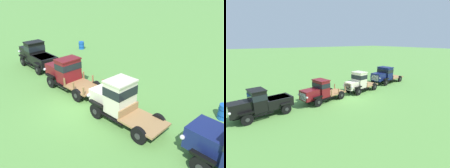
% 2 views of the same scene
% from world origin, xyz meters
% --- Properties ---
extents(ground_plane, '(240.00, 240.00, 0.00)m').
position_xyz_m(ground_plane, '(0.00, 0.00, 0.00)').
color(ground_plane, '#5B9342').
extents(vintage_truck_foreground_near, '(4.78, 2.32, 2.19)m').
position_xyz_m(vintage_truck_foreground_near, '(-7.86, 0.06, 1.09)').
color(vintage_truck_foreground_near, black).
rests_on(vintage_truck_foreground_near, ground).
extents(vintage_truck_second_in_line, '(4.92, 2.54, 2.14)m').
position_xyz_m(vintage_truck_second_in_line, '(-2.71, 0.52, 1.08)').
color(vintage_truck_second_in_line, black).
rests_on(vintage_truck_second_in_line, ground).
extents(vintage_truck_midrow_center, '(4.70, 2.37, 2.29)m').
position_xyz_m(vintage_truck_midrow_center, '(2.46, 1.09, 1.17)').
color(vintage_truck_midrow_center, black).
rests_on(vintage_truck_midrow_center, ground).
extents(vintage_truck_far_side, '(5.52, 2.71, 2.18)m').
position_xyz_m(vintage_truck_far_side, '(8.04, 2.47, 1.14)').
color(vintage_truck_far_side, black).
rests_on(vintage_truck_far_side, ground).
extents(oil_drum_beside_row, '(0.59, 0.59, 0.85)m').
position_xyz_m(oil_drum_beside_row, '(5.61, 5.68, 0.42)').
color(oil_drum_beside_row, '#1951B2').
rests_on(oil_drum_beside_row, ground).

